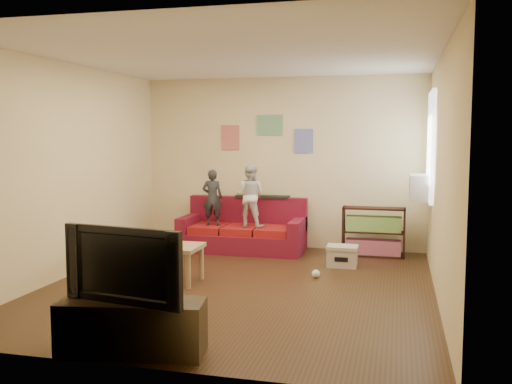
% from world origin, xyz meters
% --- Properties ---
extents(room_shell, '(4.52, 5.02, 2.72)m').
position_xyz_m(room_shell, '(0.00, 0.00, 1.35)').
color(room_shell, '#3F2816').
rests_on(room_shell, ground).
extents(sofa, '(1.90, 0.88, 0.84)m').
position_xyz_m(sofa, '(-0.52, 2.07, 0.28)').
color(sofa, maroon).
rests_on(sofa, ground).
extents(child_a, '(0.34, 0.24, 0.87)m').
position_xyz_m(child_a, '(-0.97, 1.90, 0.83)').
color(child_a, '#292C31').
rests_on(child_a, sofa).
extents(child_b, '(0.50, 0.41, 0.96)m').
position_xyz_m(child_b, '(-0.37, 1.90, 0.88)').
color(child_b, silver).
rests_on(child_b, sofa).
extents(coffee_table, '(1.03, 0.57, 0.46)m').
position_xyz_m(coffee_table, '(-1.01, -0.04, 0.40)').
color(coffee_table, tan).
rests_on(coffee_table, ground).
extents(remote, '(0.22, 0.06, 0.02)m').
position_xyz_m(remote, '(-1.26, -0.16, 0.48)').
color(remote, black).
rests_on(remote, coffee_table).
extents(game_controller, '(0.16, 0.06, 0.03)m').
position_xyz_m(game_controller, '(-0.81, 0.01, 0.48)').
color(game_controller, white).
rests_on(game_controller, coffee_table).
extents(bookshelf, '(0.91, 0.27, 0.73)m').
position_xyz_m(bookshelf, '(1.47, 2.10, 0.33)').
color(bookshelf, black).
rests_on(bookshelf, ground).
extents(window, '(0.04, 1.08, 1.48)m').
position_xyz_m(window, '(2.22, 1.65, 1.64)').
color(window, white).
rests_on(window, room_shell).
extents(ac_unit, '(0.28, 0.55, 0.35)m').
position_xyz_m(ac_unit, '(2.10, 1.65, 1.08)').
color(ac_unit, '#B7B2A3').
rests_on(ac_unit, window).
extents(artwork_left, '(0.30, 0.01, 0.40)m').
position_xyz_m(artwork_left, '(-0.85, 2.48, 1.75)').
color(artwork_left, '#D87266').
rests_on(artwork_left, room_shell).
extents(artwork_center, '(0.42, 0.01, 0.32)m').
position_xyz_m(artwork_center, '(-0.20, 2.48, 1.95)').
color(artwork_center, '#72B27F').
rests_on(artwork_center, room_shell).
extents(artwork_right, '(0.30, 0.01, 0.38)m').
position_xyz_m(artwork_right, '(0.35, 2.48, 1.70)').
color(artwork_right, '#727FCC').
rests_on(artwork_right, room_shell).
extents(file_box, '(0.42, 0.32, 0.29)m').
position_xyz_m(file_box, '(1.09, 1.31, 0.15)').
color(file_box, beige).
rests_on(file_box, ground).
extents(tv_stand, '(1.24, 0.58, 0.45)m').
position_xyz_m(tv_stand, '(-0.29, -2.25, 0.22)').
color(tv_stand, '#3A2D19').
rests_on(tv_stand, ground).
extents(television, '(1.10, 0.32, 0.63)m').
position_xyz_m(television, '(-0.29, -2.25, 0.76)').
color(television, black).
rests_on(television, tv_stand).
extents(tissue, '(0.13, 0.13, 0.10)m').
position_xyz_m(tissue, '(0.83, 0.61, 0.05)').
color(tissue, white).
rests_on(tissue, ground).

